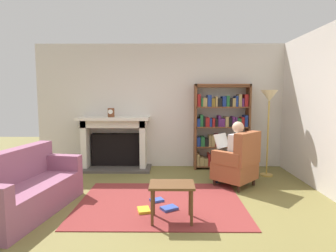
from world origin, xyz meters
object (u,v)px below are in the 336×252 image
bookshelf (221,127)px  armchair_reading (238,163)px  fireplace (115,141)px  floor_lamp (269,103)px  seated_reader (232,150)px  mantel_clock (111,113)px  side_table (172,190)px  sofa_floral (25,190)px

bookshelf → armchair_reading: size_ratio=1.88×
fireplace → floor_lamp: floor_lamp is taller
seated_reader → mantel_clock: bearing=-69.8°
side_table → floor_lamp: bearing=47.4°
mantel_clock → sofa_floral: bearing=-107.3°
mantel_clock → armchair_reading: size_ratio=0.19×
bookshelf → seated_reader: 1.20m
armchair_reading → side_table: bearing=4.0°
seated_reader → floor_lamp: size_ratio=0.68×
mantel_clock → sofa_floral: (-0.70, -2.26, -0.91)m
mantel_clock → bookshelf: bookshelf is taller
mantel_clock → sofa_floral: size_ratio=0.10×
side_table → mantel_clock: bearing=117.0°
bookshelf → sofa_floral: bookshelf is taller
mantel_clock → side_table: mantel_clock is taller
bookshelf → floor_lamp: (0.81, -0.58, 0.53)m
side_table → floor_lamp: size_ratio=0.33×
seated_reader → side_table: bearing=7.7°
fireplace → sofa_floral: size_ratio=0.87×
mantel_clock → bookshelf: bearing=3.3°
fireplace → side_table: (1.22, -2.59, -0.19)m
fireplace → floor_lamp: (3.11, -0.54, 0.83)m
fireplace → bookshelf: bookshelf is taller
fireplace → bookshelf: bearing=0.8°
sofa_floral → floor_lamp: bearing=-55.7°
fireplace → mantel_clock: 0.64m
sofa_floral → floor_lamp: floor_lamp is taller
bookshelf → seated_reader: (-0.01, -1.17, -0.28)m
armchair_reading → seated_reader: (-0.08, 0.08, 0.20)m
sofa_floral → floor_lamp: 4.41m
fireplace → side_table: 2.87m
sofa_floral → armchair_reading: bearing=-60.7°
bookshelf → floor_lamp: bearing=-35.6°
mantel_clock → seated_reader: size_ratio=0.16×
bookshelf → side_table: (-1.08, -2.63, -0.49)m
sofa_floral → floor_lamp: (3.86, 1.82, 1.11)m
floor_lamp → side_table: bearing=-132.6°
seated_reader → floor_lamp: floor_lamp is taller
fireplace → armchair_reading: fireplace is taller
sofa_floral → side_table: 1.99m
fireplace → sofa_floral: bearing=-107.7°
seated_reader → floor_lamp: bearing=169.7°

